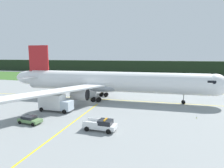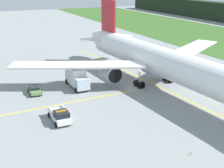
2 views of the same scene
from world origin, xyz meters
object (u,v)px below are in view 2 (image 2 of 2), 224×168
at_px(airliner, 164,63).
at_px(staff_car, 34,90).
at_px(ops_pickup_truck, 60,115).
at_px(catering_truck, 77,77).

height_order(airliner, staff_car, airliner).
xyz_separation_m(airliner, ops_pickup_truck, (5.67, -21.16, -3.93)).
height_order(ops_pickup_truck, catering_truck, catering_truck).
height_order(airliner, catering_truck, airliner).
bearing_deg(ops_pickup_truck, airliner, 105.01).
bearing_deg(ops_pickup_truck, catering_truck, 151.93).
xyz_separation_m(airliner, catering_truck, (-7.65, -14.05, -2.90)).
bearing_deg(airliner, catering_truck, -118.55).
bearing_deg(catering_truck, airliner, 61.45).
bearing_deg(airliner, ops_pickup_truck, -74.99).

